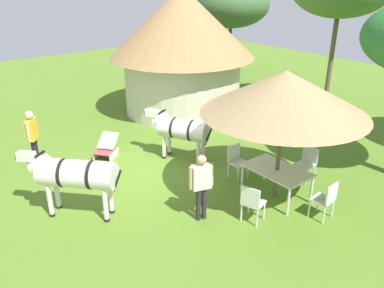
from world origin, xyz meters
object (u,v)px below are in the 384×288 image
(patio_chair_near_lawn, at_px, (326,198))
(zebra_by_umbrella, at_px, (181,129))
(striped_lounge_chair, at_px, (106,149))
(acacia_tree_far_lawn, at_px, (231,4))
(standing_watcher, at_px, (32,134))
(patio_chair_west_end, at_px, (307,161))
(zebra_nearest_camera, at_px, (75,174))
(patio_chair_east_end, at_px, (252,201))
(patio_dining_table, at_px, (277,172))
(patio_chair_near_hut, at_px, (236,159))
(shade_umbrella, at_px, (285,92))
(guest_beside_umbrella, at_px, (201,182))
(thatched_hut, at_px, (182,45))

(patio_chair_near_lawn, height_order, zebra_by_umbrella, zebra_by_umbrella)
(striped_lounge_chair, height_order, acacia_tree_far_lawn, acacia_tree_far_lawn)
(standing_watcher, bearing_deg, patio_chair_west_end, 82.92)
(standing_watcher, distance_m, acacia_tree_far_lawn, 12.34)
(zebra_nearest_camera, xyz_separation_m, zebra_by_umbrella, (-0.84, 3.55, -0.08))
(patio_chair_near_lawn, xyz_separation_m, zebra_by_umbrella, (-4.42, -0.63, 0.42))
(patio_chair_east_end, relative_size, zebra_by_umbrella, 0.46)
(patio_dining_table, xyz_separation_m, patio_chair_east_end, (0.38, -1.26, -0.15))
(zebra_nearest_camera, height_order, zebra_by_umbrella, zebra_nearest_camera)
(patio_chair_near_hut, bearing_deg, zebra_by_umbrella, -77.78)
(shade_umbrella, relative_size, guest_beside_umbrella, 2.40)
(patio_chair_near_hut, bearing_deg, patio_chair_near_lawn, 91.02)
(patio_chair_near_lawn, bearing_deg, patio_dining_table, 90.00)
(thatched_hut, height_order, patio_chair_west_end, thatched_hut)
(patio_chair_east_end, bearing_deg, patio_dining_table, 90.00)
(patio_chair_near_lawn, bearing_deg, guest_beside_umbrella, 137.06)
(patio_chair_west_end, bearing_deg, standing_watcher, 42.32)
(patio_dining_table, bearing_deg, zebra_by_umbrella, -170.42)
(patio_dining_table, distance_m, striped_lounge_chair, 5.13)
(patio_chair_east_end, height_order, guest_beside_umbrella, guest_beside_umbrella)
(shade_umbrella, xyz_separation_m, patio_chair_near_lawn, (1.31, 0.10, -2.12))
(patio_chair_near_lawn, distance_m, zebra_by_umbrella, 4.48)
(patio_dining_table, bearing_deg, zebra_nearest_camera, -119.01)
(striped_lounge_chair, xyz_separation_m, acacia_tree_far_lawn, (-4.75, 9.52, 3.36))
(shade_umbrella, distance_m, patio_chair_near_lawn, 2.49)
(patio_chair_east_end, relative_size, acacia_tree_far_lawn, 0.19)
(patio_chair_near_lawn, xyz_separation_m, patio_chair_west_end, (-1.39, 1.21, 0.00))
(thatched_hut, relative_size, guest_beside_umbrella, 3.48)
(patio_dining_table, relative_size, patio_chair_near_lawn, 1.74)
(guest_beside_umbrella, distance_m, acacia_tree_far_lawn, 13.27)
(patio_chair_east_end, relative_size, zebra_nearest_camera, 0.48)
(patio_chair_west_end, height_order, zebra_by_umbrella, zebra_by_umbrella)
(thatched_hut, xyz_separation_m, zebra_nearest_camera, (4.38, -6.29, -1.54))
(zebra_nearest_camera, distance_m, acacia_tree_far_lawn, 13.71)
(acacia_tree_far_lawn, bearing_deg, patio_chair_west_end, -32.96)
(guest_beside_umbrella, xyz_separation_m, standing_watcher, (-4.91, -1.96, 0.04))
(shade_umbrella, relative_size, patio_chair_near_lawn, 4.18)
(patio_chair_near_hut, bearing_deg, zebra_nearest_camera, -15.67)
(patio_chair_near_hut, bearing_deg, guest_beside_umbrella, 22.52)
(thatched_hut, xyz_separation_m, shade_umbrella, (6.64, -2.22, 0.08))
(thatched_hut, bearing_deg, striped_lounge_chair, -65.39)
(patio_chair_west_end, relative_size, striped_lounge_chair, 0.94)
(guest_beside_umbrella, bearing_deg, standing_watcher, 128.94)
(thatched_hut, xyz_separation_m, acacia_tree_far_lawn, (-2.74, 5.13, 1.06))
(thatched_hut, xyz_separation_m, patio_chair_west_end, (6.57, -0.90, -2.04))
(shade_umbrella, height_order, striped_lounge_chair, shade_umbrella)
(patio_dining_table, xyz_separation_m, acacia_tree_far_lawn, (-9.38, 7.35, 2.95))
(patio_chair_near_lawn, bearing_deg, thatched_hut, 70.64)
(thatched_hut, xyz_separation_m, zebra_by_umbrella, (3.54, -2.74, -1.62))
(patio_chair_near_lawn, distance_m, acacia_tree_far_lawn, 13.28)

